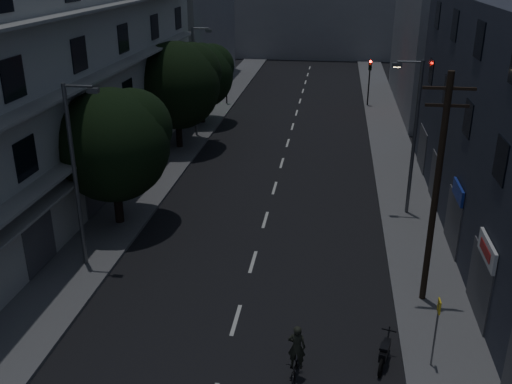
% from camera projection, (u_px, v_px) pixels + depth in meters
% --- Properties ---
extents(ground, '(160.00, 160.00, 0.00)m').
position_uv_depth(ground, '(283.00, 161.00, 38.49)').
color(ground, black).
rests_on(ground, ground).
extents(sidewalk_left, '(3.00, 90.00, 0.15)m').
position_uv_depth(sidewalk_left, '(175.00, 155.00, 39.42)').
color(sidewalk_left, '#565659').
rests_on(sidewalk_left, ground).
extents(sidewalk_right, '(3.00, 90.00, 0.15)m').
position_uv_depth(sidewalk_right, '(396.00, 165.00, 37.51)').
color(sidewalk_right, '#565659').
rests_on(sidewalk_right, ground).
extents(lane_markings, '(0.15, 60.50, 0.01)m').
position_uv_depth(lane_markings, '(290.00, 134.00, 44.22)').
color(lane_markings, beige).
rests_on(lane_markings, ground).
extents(building_left, '(7.00, 36.00, 14.00)m').
position_uv_depth(building_left, '(53.00, 71.00, 30.95)').
color(building_left, '#AAAAA5').
rests_on(building_left, ground).
extents(building_far_left, '(6.00, 20.00, 16.00)m').
position_uv_depth(building_far_left, '(188.00, 8.00, 58.05)').
color(building_far_left, slate).
rests_on(building_far_left, ground).
extents(building_far_right, '(6.00, 20.00, 13.00)m').
position_uv_depth(building_far_right, '(438.00, 34.00, 50.06)').
color(building_far_right, slate).
rests_on(building_far_right, ground).
extents(building_far_end, '(24.00, 8.00, 10.00)m').
position_uv_depth(building_far_end, '(315.00, 19.00, 77.81)').
color(building_far_end, slate).
rests_on(building_far_end, ground).
extents(tree_near, '(5.59, 5.59, 6.89)m').
position_uv_depth(tree_near, '(114.00, 141.00, 27.68)').
color(tree_near, black).
rests_on(tree_near, sidewalk_left).
extents(tree_mid, '(6.01, 6.01, 7.40)m').
position_uv_depth(tree_mid, '(178.00, 82.00, 39.19)').
color(tree_mid, black).
rests_on(tree_mid, sidewalk_left).
extents(tree_far, '(5.16, 5.16, 6.39)m').
position_uv_depth(tree_far, '(202.00, 73.00, 45.53)').
color(tree_far, black).
rests_on(tree_far, sidewalk_left).
extents(traffic_signal_far_right, '(0.28, 0.37, 4.10)m').
position_uv_depth(traffic_signal_far_right, '(370.00, 73.00, 51.25)').
color(traffic_signal_far_right, black).
rests_on(traffic_signal_far_right, sidewalk_right).
extents(traffic_signal_far_left, '(0.28, 0.37, 4.10)m').
position_uv_depth(traffic_signal_far_left, '(226.00, 72.00, 51.89)').
color(traffic_signal_far_left, black).
rests_on(traffic_signal_far_left, sidewalk_left).
extents(street_lamp_left_near, '(1.51, 0.25, 8.00)m').
position_uv_depth(street_lamp_left_near, '(77.00, 169.00, 23.61)').
color(street_lamp_left_near, '#56595D').
rests_on(street_lamp_left_near, sidewalk_left).
extents(street_lamp_right, '(1.51, 0.25, 8.00)m').
position_uv_depth(street_lamp_right, '(413.00, 131.00, 28.67)').
color(street_lamp_right, '#505257').
rests_on(street_lamp_right, sidewalk_right).
extents(street_lamp_left_far, '(1.51, 0.25, 8.00)m').
position_uv_depth(street_lamp_left_far, '(196.00, 77.00, 41.90)').
color(street_lamp_left_far, slate).
rests_on(street_lamp_left_far, sidewalk_left).
extents(utility_pole, '(1.80, 0.24, 9.00)m').
position_uv_depth(utility_pole, '(436.00, 188.00, 20.89)').
color(utility_pole, black).
rests_on(utility_pole, sidewalk_right).
extents(bus_stop_sign, '(0.06, 0.35, 2.52)m').
position_uv_depth(bus_stop_sign, '(437.00, 321.00, 18.28)').
color(bus_stop_sign, '#595B60').
rests_on(bus_stop_sign, sidewalk_right).
extents(motorcycle, '(0.67, 1.73, 1.13)m').
position_uv_depth(motorcycle, '(384.00, 353.00, 19.04)').
color(motorcycle, black).
rests_on(motorcycle, ground).
extents(cyclist, '(0.65, 1.60, 1.98)m').
position_uv_depth(cyclist, '(296.00, 360.00, 18.37)').
color(cyclist, black).
rests_on(cyclist, ground).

